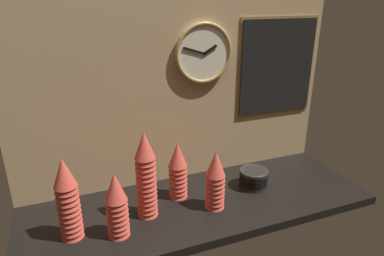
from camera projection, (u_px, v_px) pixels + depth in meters
The scene contains 10 objects.
ground_plane at pixel (199, 204), 160.43cm from camera, with size 160.00×56.00×4.00cm, color black.
wall_tiled_back at pixel (179, 78), 163.68cm from camera, with size 160.00×3.00×105.00cm.
cup_stack_far_left at pixel (68, 199), 129.88cm from camera, with size 8.80×8.80×34.43cm.
cup_stack_center_left at pixel (146, 175), 142.56cm from camera, with size 8.80×8.80×38.99cm.
cup_stack_left at pixel (117, 205), 132.09cm from camera, with size 8.80×8.80×27.60cm.
cup_stack_center at pixel (178, 170), 158.37cm from camera, with size 8.80×8.80×27.60cm.
cup_stack_center_right at pixel (215, 180), 150.15cm from camera, with size 8.80×8.80×27.60cm.
bowl_stack_right at pixel (254, 178), 169.93cm from camera, with size 14.22×14.22×9.17cm.
wall_clock at pixel (204, 53), 160.85cm from camera, with size 28.97×2.70×28.97cm.
menu_board at pixel (277, 67), 179.68cm from camera, with size 45.80×1.32×50.99cm.
Camera 1 is at (-53.07, -125.90, 89.45)cm, focal length 32.00 mm.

